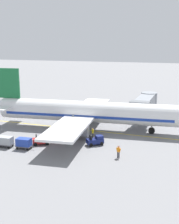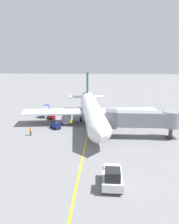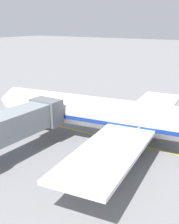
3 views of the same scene
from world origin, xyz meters
TOP-DOWN VIEW (x-y plane):
  - ground_plane at (0.00, 0.00)m, footprint 400.00×400.00m
  - gate_lead_in_line at (0.00, 0.00)m, footprint 0.24×80.00m
  - parked_airliner at (-0.34, 1.26)m, footprint 30.42×37.33m
  - jet_bridge at (-9.97, 10.00)m, footprint 13.43×3.50m
  - pushback_tractor at (-3.96, 26.92)m, footprint 2.30×4.45m
  - baggage_tug_lead at (6.79, 5.51)m, footprint 2.54×2.67m
  - baggage_tug_trailing at (9.46, -2.24)m, footprint 2.36×2.75m
  - baggage_cart_front at (11.97, -3.74)m, footprint 1.45×2.94m
  - baggage_cart_second_in_train at (12.24, -6.72)m, footprint 1.45×2.94m
  - baggage_cart_third_in_train at (12.55, -9.18)m, footprint 1.45×2.94m
  - baggage_cart_tail_end at (12.91, -11.57)m, footprint 1.45×2.94m
  - ground_crew_wing_walker at (3.83, 4.01)m, footprint 0.68×0.43m
  - ground_crew_loader at (6.32, -0.61)m, footprint 0.35×0.71m
  - ground_crew_marshaller at (10.60, 10.05)m, footprint 0.33×0.72m

SIDE VIEW (x-z plane):
  - ground_plane at x=0.00m, z-range 0.00..0.00m
  - gate_lead_in_line at x=0.00m, z-range 0.00..0.01m
  - baggage_tug_lead at x=6.79m, z-range -0.10..1.52m
  - baggage_tug_trailing at x=9.46m, z-range -0.10..1.52m
  - baggage_cart_front at x=11.97m, z-range 0.16..1.74m
  - baggage_cart_second_in_train at x=12.24m, z-range 0.16..1.74m
  - baggage_cart_third_in_train at x=12.55m, z-range 0.16..1.74m
  - baggage_cart_tail_end at x=12.91m, z-range 0.16..1.74m
  - ground_crew_wing_walker at x=3.83m, z-range 0.11..1.80m
  - ground_crew_loader at x=6.32m, z-range 0.11..1.80m
  - ground_crew_marshaller at x=10.60m, z-range 0.11..1.80m
  - pushback_tractor at x=-3.96m, z-range -0.10..2.30m
  - parked_airliner at x=-0.34m, z-range -2.13..8.50m
  - jet_bridge at x=-9.97m, z-range 0.96..5.94m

